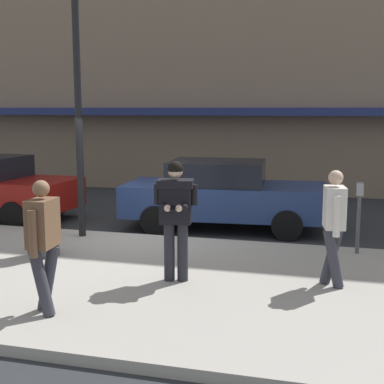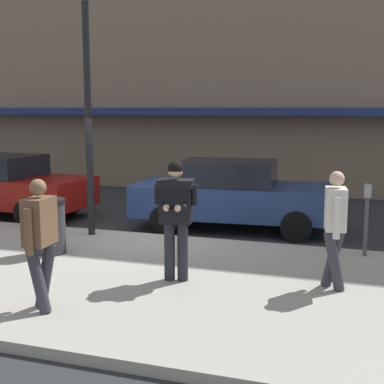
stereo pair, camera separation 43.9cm
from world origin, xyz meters
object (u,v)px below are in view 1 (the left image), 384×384
at_px(man_texting_on_phone, 176,208).
at_px(pedestrian_dark_coat, 43,238).
at_px(parking_meter, 359,208).
at_px(street_lamp_post, 78,85).
at_px(pedestrian_in_light_coat, 334,221).
at_px(parked_sedan_mid, 223,194).
at_px(trash_bin, 43,228).

xyz_separation_m(man_texting_on_phone, pedestrian_dark_coat, (-1.22, -1.65, -0.14)).
relative_size(man_texting_on_phone, parking_meter, 1.42).
relative_size(pedestrian_dark_coat, parking_meter, 1.34).
bearing_deg(street_lamp_post, pedestrian_dark_coat, -69.84).
bearing_deg(pedestrian_in_light_coat, parked_sedan_mid, 122.00).
distance_m(parked_sedan_mid, pedestrian_in_light_coat, 4.56).
xyz_separation_m(parked_sedan_mid, pedestrian_dark_coat, (-1.07, -5.87, 0.32)).
bearing_deg(trash_bin, pedestrian_in_light_coat, -4.32).
bearing_deg(parking_meter, trash_bin, -163.66).
height_order(parking_meter, trash_bin, parking_meter).
distance_m(pedestrian_dark_coat, parking_meter, 5.55).
bearing_deg(parking_meter, street_lamp_post, -179.46).
distance_m(man_texting_on_phone, pedestrian_in_light_coat, 2.29).
bearing_deg(parked_sedan_mid, trash_bin, -125.46).
xyz_separation_m(pedestrian_in_light_coat, trash_bin, (-4.89, 0.37, -0.47)).
height_order(street_lamp_post, trash_bin, street_lamp_post).
xyz_separation_m(pedestrian_in_light_coat, street_lamp_post, (-4.91, 1.88, 2.03)).
bearing_deg(man_texting_on_phone, pedestrian_dark_coat, -126.61).
bearing_deg(parked_sedan_mid, man_texting_on_phone, -87.96).
relative_size(parked_sedan_mid, street_lamp_post, 0.95).
distance_m(street_lamp_post, trash_bin, 2.93).
xyz_separation_m(pedestrian_in_light_coat, parking_meter, (0.43, 1.93, -0.14)).
height_order(man_texting_on_phone, trash_bin, man_texting_on_phone).
bearing_deg(parked_sedan_mid, pedestrian_in_light_coat, -58.00).
relative_size(man_texting_on_phone, pedestrian_in_light_coat, 1.06).
height_order(pedestrian_dark_coat, parking_meter, pedestrian_dark_coat).
height_order(pedestrian_in_light_coat, trash_bin, pedestrian_in_light_coat).
relative_size(street_lamp_post, parking_meter, 3.84).
relative_size(pedestrian_dark_coat, street_lamp_post, 0.35).
bearing_deg(pedestrian_dark_coat, pedestrian_in_light_coat, 30.05).
xyz_separation_m(man_texting_on_phone, trash_bin, (-2.63, 0.74, -0.62)).
bearing_deg(man_texting_on_phone, parking_meter, 40.54).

